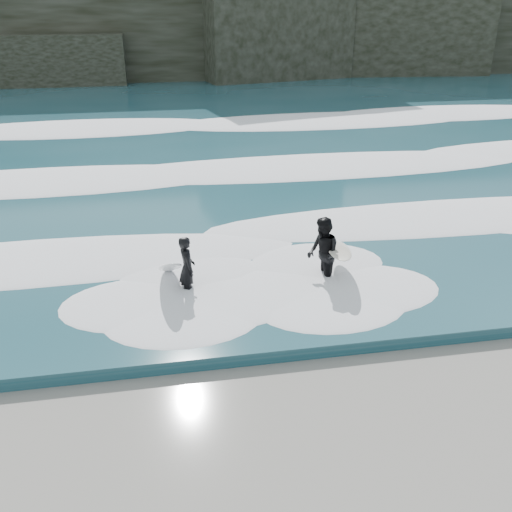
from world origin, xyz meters
name	(u,v)px	position (x,y,z in m)	size (l,w,h in m)	color
ground	(261,484)	(0.00, 0.00, 0.00)	(120.00, 120.00, 0.00)	#87674A
sea	(173,114)	(0.00, 29.00, 0.15)	(90.00, 52.00, 0.30)	#1D4954
headland	(160,17)	(0.00, 46.00, 5.00)	(70.00, 9.00, 10.00)	black
foam_near	(204,235)	(0.00, 9.00, 0.40)	(60.00, 3.20, 0.20)	white
foam_mid	(188,168)	(0.00, 16.00, 0.42)	(60.00, 4.00, 0.24)	white
foam_far	(176,122)	(0.00, 25.00, 0.45)	(60.00, 4.80, 0.30)	white
surfer_left	(183,268)	(-0.77, 6.08, 0.82)	(0.97, 1.85, 1.62)	black
surfer_right	(324,253)	(2.72, 6.04, 0.94)	(1.27, 2.18, 1.86)	black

